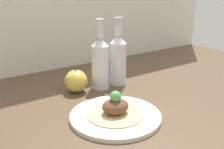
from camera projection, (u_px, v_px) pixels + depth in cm
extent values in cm
cube|color=brown|center=(135.00, 112.00, 86.07)|extent=(180.00, 110.00, 4.00)
cylinder|color=silver|center=(115.00, 116.00, 77.91)|extent=(27.19, 27.19, 1.27)
torus|color=silver|center=(115.00, 115.00, 77.77)|extent=(25.91, 25.91, 0.89)
cylinder|color=#D6BC7F|center=(115.00, 113.00, 77.64)|extent=(17.09, 17.09, 0.40)
ellipsoid|color=brown|center=(115.00, 106.00, 76.87)|extent=(8.22, 6.98, 4.31)
sphere|color=#4CA34C|center=(115.00, 96.00, 75.83)|extent=(3.32, 3.32, 3.32)
cylinder|color=silver|center=(100.00, 67.00, 98.10)|extent=(6.53, 6.53, 16.49)
cone|color=silver|center=(100.00, 42.00, 94.92)|extent=(6.53, 6.53, 2.94)
cylinder|color=silver|center=(100.00, 30.00, 93.52)|extent=(2.61, 2.61, 5.55)
cylinder|color=#B7B7BC|center=(100.00, 21.00, 92.42)|extent=(3.26, 3.26, 1.20)
cylinder|color=silver|center=(118.00, 64.00, 102.42)|extent=(6.53, 6.53, 16.49)
cone|color=silver|center=(118.00, 39.00, 99.24)|extent=(6.53, 6.53, 2.94)
cylinder|color=silver|center=(118.00, 28.00, 97.85)|extent=(2.61, 2.61, 5.55)
cylinder|color=#B7B7BC|center=(118.00, 19.00, 96.74)|extent=(3.26, 3.26, 1.20)
sphere|color=gold|center=(76.00, 81.00, 95.76)|extent=(8.39, 8.39, 8.39)
cylinder|color=brown|center=(76.00, 68.00, 94.16)|extent=(0.67, 0.67, 1.89)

